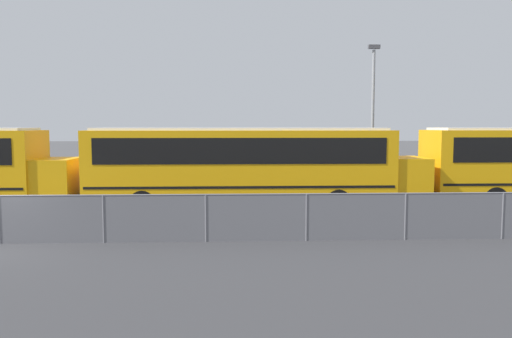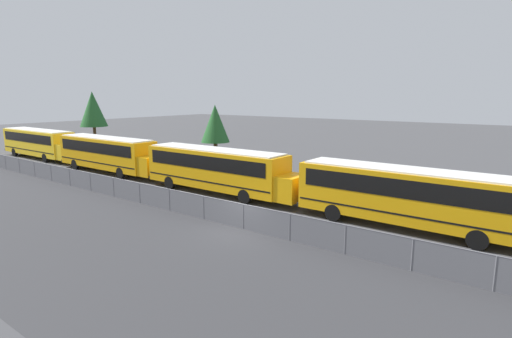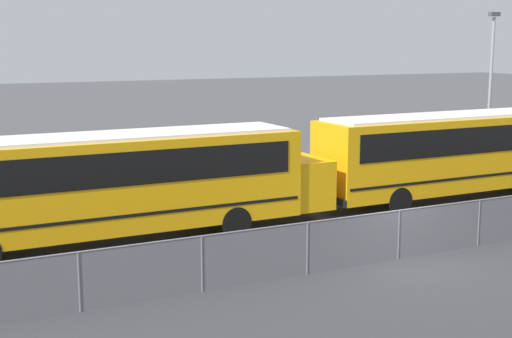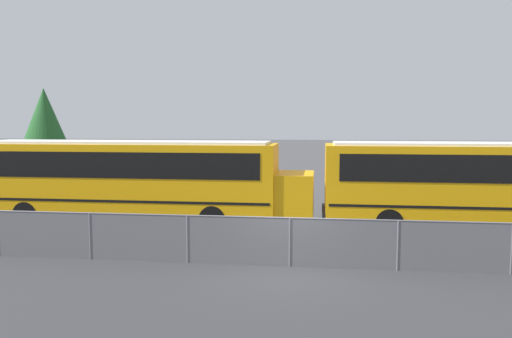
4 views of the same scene
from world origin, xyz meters
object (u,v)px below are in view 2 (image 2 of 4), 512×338
at_px(tree_0, 93,109).
at_px(tree_1, 215,124).
at_px(school_bus_3, 412,194).
at_px(school_bus_1, 108,152).
at_px(school_bus_0, 39,141).
at_px(school_bus_2, 217,167).

relative_size(tree_0, tree_1, 1.25).
distance_m(school_bus_3, tree_0, 50.92).
xyz_separation_m(school_bus_1, school_bus_3, (28.32, 0.10, 0.00)).
bearing_deg(school_bus_0, tree_1, 30.48).
relative_size(school_bus_1, school_bus_2, 1.00).
bearing_deg(school_bus_0, tree_0, 120.97).
distance_m(school_bus_0, school_bus_2, 28.47).
xyz_separation_m(school_bus_3, tree_0, (-49.47, 11.61, 3.32)).
bearing_deg(school_bus_2, tree_0, 161.60).
height_order(school_bus_0, school_bus_2, same).
xyz_separation_m(school_bus_1, school_bus_2, (14.15, -0.04, 0.00)).
xyz_separation_m(school_bus_0, tree_0, (-6.83, 11.38, 3.32)).
bearing_deg(tree_0, school_bus_1, -28.97).
height_order(school_bus_1, school_bus_2, same).
relative_size(school_bus_0, school_bus_3, 1.00).
bearing_deg(school_bus_1, school_bus_2, -0.16).
bearing_deg(school_bus_2, school_bus_0, 179.27).
relative_size(school_bus_0, school_bus_2, 1.00).
distance_m(school_bus_0, school_bus_1, 14.32).
xyz_separation_m(tree_0, tree_1, (25.06, -0.66, -1.09)).
distance_m(school_bus_2, school_bus_3, 14.17).
distance_m(school_bus_1, tree_1, 11.93).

